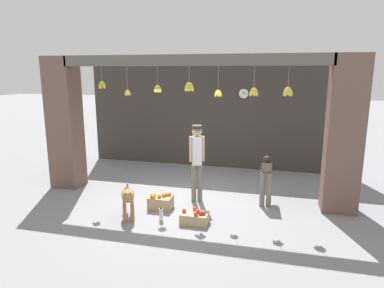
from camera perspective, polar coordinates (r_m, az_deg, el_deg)
ground_plane at (r=7.90m, az=-0.80°, el=-9.43°), size 60.00×60.00×0.00m
shop_back_wall at (r=10.37m, az=3.50°, el=5.02°), size 7.77×0.12×3.24m
shop_pillar_left at (r=9.10m, az=-20.43°, el=3.27°), size 0.70×0.60×3.24m
shop_pillar_right at (r=7.62m, az=24.01°, el=1.38°), size 0.70×0.60×3.24m
storefront_awning at (r=7.46m, az=-0.43°, el=13.47°), size 5.87×0.28×0.90m
dog at (r=7.01m, az=-10.63°, el=-8.61°), size 0.53×0.87×0.66m
shopkeeper at (r=7.57m, az=0.83°, el=-2.12°), size 0.33×0.31×1.74m
worker_stooping at (r=7.74m, az=12.29°, el=-5.07°), size 0.25×0.76×0.99m
fruit_crate_oranges at (r=7.47m, az=-5.26°, el=-9.58°), size 0.48×0.38×0.35m
fruit_crate_apples at (r=6.78m, az=0.47°, el=-12.12°), size 0.53×0.35×0.29m
water_bottle at (r=6.91m, az=-5.17°, el=-11.60°), size 0.08×0.08×0.28m
wall_clock at (r=10.11m, az=8.61°, el=8.31°), size 0.29×0.03×0.29m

